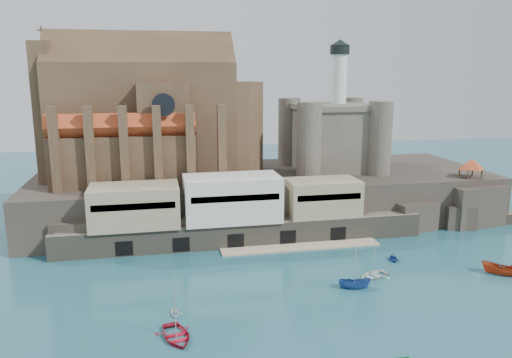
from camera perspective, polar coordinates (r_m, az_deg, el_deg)
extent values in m
plane|color=#1B4F5C|center=(78.12, 7.53, -12.27)|extent=(300.00, 300.00, 0.00)
cube|color=#29231E|center=(112.99, 0.98, -1.74)|extent=(100.00, 34.00, 10.00)
cube|color=#29231E|center=(96.12, -19.54, -6.22)|extent=(9.00, 5.00, 6.00)
cube|color=#29231E|center=(95.12, -9.91, -5.88)|extent=(9.00, 5.00, 6.00)
cube|color=#29231E|center=(96.98, 0.22, -5.34)|extent=(9.00, 5.00, 6.00)
cube|color=#29231E|center=(101.68, 9.66, -4.68)|extent=(9.00, 5.00, 6.00)
cube|color=#29231E|center=(108.39, 17.60, -4.03)|extent=(9.00, 5.00, 6.00)
cube|color=#666052|center=(95.73, -1.43, -6.05)|extent=(70.00, 6.00, 4.50)
cube|color=tan|center=(94.49, 5.10, -7.69)|extent=(30.00, 4.00, 0.40)
cube|color=black|center=(92.05, -14.82, -7.65)|extent=(3.00, 0.40, 2.60)
cube|color=black|center=(91.94, -8.54, -7.39)|extent=(3.00, 0.40, 2.60)
cube|color=black|center=(92.91, -2.33, -7.05)|extent=(3.00, 0.40, 2.60)
cube|color=black|center=(94.93, 3.68, -6.64)|extent=(3.00, 0.40, 2.60)
cube|color=black|center=(97.94, 9.36, -6.19)|extent=(3.00, 0.40, 2.60)
cube|color=gray|center=(93.70, -13.70, -2.98)|extent=(16.00, 9.00, 7.50)
cube|color=silver|center=(94.54, -2.75, -2.19)|extent=(18.00, 9.00, 8.50)
cube|color=gray|center=(99.00, 7.61, -2.07)|extent=(14.00, 8.00, 7.00)
cube|color=#463220|center=(109.50, -12.71, 6.55)|extent=(38.00, 14.00, 24.00)
cube|color=#463220|center=(109.04, -13.01, 12.83)|extent=(38.00, 13.01, 13.01)
cylinder|color=#463220|center=(111.00, -2.76, 5.86)|extent=(14.00, 14.00, 20.00)
cube|color=#463220|center=(109.70, -10.56, 5.60)|extent=(10.00, 20.00, 20.00)
cube|color=#463220|center=(101.16, -14.87, 1.99)|extent=(28.00, 5.00, 10.00)
cube|color=#463220|center=(119.90, -14.40, 3.56)|extent=(28.00, 5.00, 10.00)
cube|color=#B03F1E|center=(100.25, -15.07, 5.70)|extent=(28.00, 5.66, 5.66)
cube|color=#B03F1E|center=(119.13, -14.57, 6.69)|extent=(28.00, 5.66, 5.66)
cube|color=#463220|center=(111.31, -22.65, 7.03)|extent=(4.00, 10.00, 28.00)
cylinder|color=black|center=(97.17, -10.54, 8.33)|extent=(4.40, 0.30, 4.40)
cube|color=#463220|center=(99.19, -21.99, 3.07)|extent=(1.60, 2.20, 16.00)
cube|color=#463220|center=(98.25, -18.43, 3.25)|extent=(1.60, 2.20, 16.00)
cube|color=#463220|center=(97.70, -14.82, 3.43)|extent=(1.60, 2.20, 16.00)
cube|color=#463220|center=(97.55, -11.18, 3.59)|extent=(1.60, 2.20, 16.00)
cube|color=#463220|center=(97.78, -7.54, 3.73)|extent=(1.60, 2.20, 16.00)
cube|color=#463220|center=(98.41, -3.93, 3.86)|extent=(1.60, 2.20, 16.00)
cube|color=#4D483D|center=(116.17, 8.64, 4.53)|extent=(16.00, 16.00, 14.00)
cube|color=#4D483D|center=(115.44, 8.76, 8.17)|extent=(17.00, 17.00, 1.20)
cylinder|color=#4D483D|center=(105.96, 6.08, 4.42)|extent=(5.20, 5.20, 16.00)
cylinder|color=#4D483D|center=(111.83, 13.94, 4.53)|extent=(5.20, 5.20, 16.00)
cylinder|color=#4D483D|center=(121.17, 3.78, 5.43)|extent=(5.20, 5.20, 16.00)
cylinder|color=#4D483D|center=(126.34, 10.83, 5.52)|extent=(5.20, 5.20, 16.00)
cylinder|color=silver|center=(117.77, 9.44, 10.96)|extent=(3.60, 3.60, 12.00)
cylinder|color=black|center=(117.85, 9.56, 14.36)|extent=(4.40, 4.40, 2.00)
cone|color=black|center=(117.93, 9.59, 15.13)|extent=(4.60, 4.60, 1.40)
cube|color=#29231E|center=(117.39, 23.04, -2.53)|extent=(12.00, 10.00, 8.70)
cube|color=#29231E|center=(113.26, 22.14, -3.94)|extent=(6.00, 5.00, 5.00)
cube|color=#29231E|center=(122.15, 24.39, -2.76)|extent=(5.00, 4.00, 6.00)
cube|color=#463220|center=(116.41, 23.22, -0.39)|extent=(4.20, 4.20, 0.30)
cylinder|color=#463220|center=(113.94, 23.07, 0.12)|extent=(0.36, 0.36, 3.20)
cylinder|color=#463220|center=(115.78, 24.38, 0.18)|extent=(0.36, 0.36, 3.20)
cylinder|color=#463220|center=(116.52, 22.19, 0.44)|extent=(0.36, 0.36, 3.20)
cylinder|color=#463220|center=(118.32, 23.48, 0.50)|extent=(0.36, 0.36, 3.20)
pyramid|color=#B03F1E|center=(115.65, 23.39, 1.62)|extent=(6.40, 6.40, 2.20)
imported|color=#AA1227|center=(65.28, -9.11, -17.53)|extent=(4.86, 2.37, 6.54)
imported|color=#224A93|center=(78.90, 11.17, -12.14)|extent=(2.26, 2.22, 4.88)
imported|color=white|center=(70.72, -9.28, -15.07)|extent=(2.46, 1.64, 2.70)
imported|color=#AB3614|center=(91.25, 26.10, -9.78)|extent=(3.10, 3.09, 5.77)
imported|color=white|center=(83.54, 13.27, -10.83)|extent=(2.46, 4.16, 5.61)
imported|color=navy|center=(91.12, 15.41, -8.97)|extent=(2.87, 1.98, 3.09)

